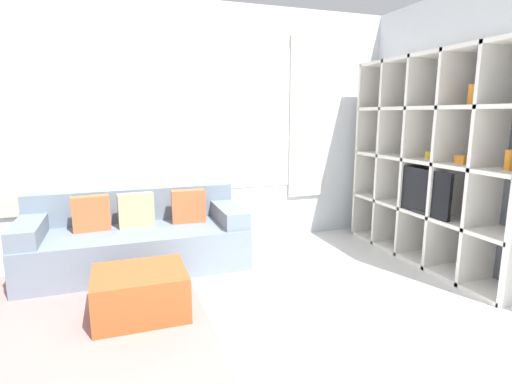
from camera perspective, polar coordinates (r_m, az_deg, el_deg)
wall_back at (r=4.53m, az=-11.91°, el=8.95°), size 6.41×0.11×2.70m
wall_right at (r=4.43m, az=27.92°, el=7.78°), size 0.07×4.06×2.70m
area_rug at (r=3.42m, az=-26.39°, el=-16.18°), size 2.12×2.13×0.01m
shelving_unit at (r=4.39m, az=24.29°, el=3.98°), size 0.43×2.12×2.09m
couch_main at (r=4.18m, az=-16.60°, el=-6.42°), size 2.09×0.90×0.74m
ottoman at (r=3.23m, az=-16.17°, el=-13.71°), size 0.68×0.57×0.35m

